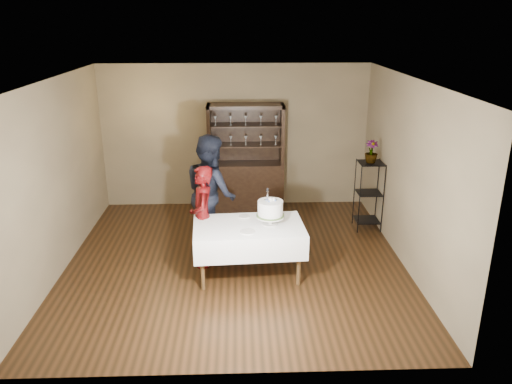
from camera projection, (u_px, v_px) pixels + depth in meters
floor at (236, 262)px, 7.52m from camera, size 5.00×5.00×0.00m
ceiling at (233, 80)px, 6.62m from camera, size 5.00×5.00×0.00m
back_wall at (235, 136)px, 9.43m from camera, size 5.00×0.02×2.70m
wall_left at (56, 178)px, 6.99m from camera, size 0.02×5.00×2.70m
wall_right at (408, 175)px, 7.16m from camera, size 0.02×5.00×2.70m
china_hutch at (246, 175)px, 9.43m from camera, size 1.40×0.48×2.00m
plant_etagere at (369, 193)px, 8.51m from camera, size 0.42×0.42×1.20m
cake_table at (249, 237)px, 6.97m from camera, size 1.58×1.03×0.76m
woman at (202, 217)px, 7.21m from camera, size 0.41×0.59×1.52m
man at (211, 193)px, 7.68m from camera, size 1.02×1.11×1.84m
cake at (270, 210)px, 6.87m from camera, size 0.40×0.40×0.54m
plate_near at (248, 232)px, 6.69m from camera, size 0.22×0.22×0.01m
plate_far at (244, 216)px, 7.19m from camera, size 0.19×0.19×0.01m
potted_plant at (371, 152)px, 8.27m from camera, size 0.22×0.22×0.38m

